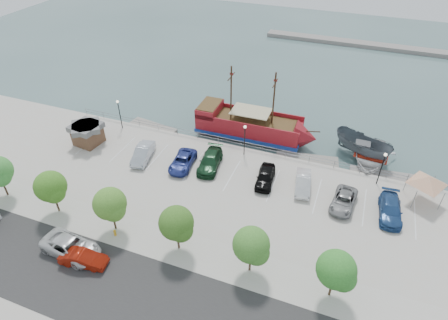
% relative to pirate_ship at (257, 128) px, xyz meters
% --- Properties ---
extents(ground, '(160.00, 160.00, 0.00)m').
position_rel_pirate_ship_xyz_m(ground, '(-0.09, -12.00, -1.77)').
color(ground, '#3A5755').
extents(street, '(100.00, 8.00, 0.04)m').
position_rel_pirate_ship_xyz_m(street, '(-0.09, -28.00, -0.76)').
color(street, '#2A2929').
rests_on(street, land_slab).
extents(sidewalk, '(100.00, 4.00, 0.05)m').
position_rel_pirate_ship_xyz_m(sidewalk, '(-0.09, -22.00, -0.75)').
color(sidewalk, '#B3AB9E').
rests_on(sidewalk, land_slab).
extents(seawall_railing, '(50.00, 0.06, 1.00)m').
position_rel_pirate_ship_xyz_m(seawall_railing, '(-0.09, -4.20, -0.24)').
color(seawall_railing, slate).
rests_on(seawall_railing, land_slab).
extents(far_shore, '(40.00, 3.00, 0.80)m').
position_rel_pirate_ship_xyz_m(far_shore, '(9.91, 43.00, -1.37)').
color(far_shore, gray).
rests_on(far_shore, ground).
extents(pirate_ship, '(16.81, 4.93, 10.56)m').
position_rel_pirate_ship_xyz_m(pirate_ship, '(0.00, 0.00, 0.00)').
color(pirate_ship, maroon).
rests_on(pirate_ship, ground).
extents(patrol_boat, '(8.27, 6.16, 3.02)m').
position_rel_pirate_ship_xyz_m(patrol_boat, '(13.75, 0.57, -0.26)').
color(patrol_boat, '#515A61').
rests_on(patrol_boat, ground).
extents(speedboat, '(6.51, 8.60, 1.68)m').
position_rel_pirate_ship_xyz_m(speedboat, '(14.96, -0.40, -0.93)').
color(speedboat, silver).
rests_on(speedboat, ground).
extents(dock_west, '(7.50, 3.13, 0.42)m').
position_rel_pirate_ship_xyz_m(dock_west, '(-14.86, -2.80, -1.56)').
color(dock_west, gray).
rests_on(dock_west, ground).
extents(dock_mid, '(8.08, 3.50, 0.45)m').
position_rel_pirate_ship_xyz_m(dock_mid, '(7.49, -2.80, -1.55)').
color(dock_mid, gray).
rests_on(dock_mid, ground).
extents(dock_east, '(7.79, 3.01, 0.43)m').
position_rel_pirate_ship_xyz_m(dock_east, '(16.66, -2.80, -1.55)').
color(dock_east, gray).
rests_on(dock_east, ground).
extents(shed, '(3.82, 3.82, 2.81)m').
position_rel_pirate_ship_xyz_m(shed, '(-20.01, -10.28, 0.73)').
color(shed, brown).
rests_on(shed, land_slab).
extents(canopy_tent, '(5.51, 5.51, 3.73)m').
position_rel_pirate_ship_xyz_m(canopy_tent, '(20.47, -6.65, 2.48)').
color(canopy_tent, slate).
rests_on(canopy_tent, land_slab).
extents(street_van, '(6.16, 3.32, 1.64)m').
position_rel_pirate_ship_xyz_m(street_van, '(-10.12, -26.03, 0.05)').
color(street_van, silver).
rests_on(street_van, street).
extents(street_sedan, '(4.51, 2.17, 1.42)m').
position_rel_pirate_ship_xyz_m(street_sedan, '(-8.26, -26.65, -0.06)').
color(street_sedan, maroon).
rests_on(street_sedan, street).
extents(fire_hydrant, '(0.27, 0.27, 0.77)m').
position_rel_pirate_ship_xyz_m(fire_hydrant, '(-7.61, -22.80, -0.35)').
color(fire_hydrant, gold).
rests_on(fire_hydrant, sidewalk).
extents(lamp_post_left, '(0.36, 0.36, 4.28)m').
position_rel_pirate_ship_xyz_m(lamp_post_left, '(-18.09, -5.50, 2.17)').
color(lamp_post_left, black).
rests_on(lamp_post_left, land_slab).
extents(lamp_post_mid, '(0.36, 0.36, 4.28)m').
position_rel_pirate_ship_xyz_m(lamp_post_mid, '(-0.09, -5.50, 2.17)').
color(lamp_post_mid, black).
rests_on(lamp_post_mid, land_slab).
extents(lamp_post_right, '(0.36, 0.36, 4.28)m').
position_rel_pirate_ship_xyz_m(lamp_post_right, '(15.91, -5.50, 2.17)').
color(lamp_post_right, black).
rests_on(lamp_post_right, land_slab).
extents(tree_b, '(3.30, 3.20, 5.00)m').
position_rel_pirate_ship_xyz_m(tree_b, '(-14.95, -22.07, 2.53)').
color(tree_b, '#473321').
rests_on(tree_b, sidewalk).
extents(tree_c, '(3.30, 3.20, 5.00)m').
position_rel_pirate_ship_xyz_m(tree_c, '(-7.95, -22.07, 2.53)').
color(tree_c, '#473321').
rests_on(tree_c, sidewalk).
extents(tree_d, '(3.30, 3.20, 5.00)m').
position_rel_pirate_ship_xyz_m(tree_d, '(-0.95, -22.07, 2.53)').
color(tree_d, '#473321').
rests_on(tree_d, sidewalk).
extents(tree_e, '(3.30, 3.20, 5.00)m').
position_rel_pirate_ship_xyz_m(tree_e, '(6.05, -22.07, 2.53)').
color(tree_e, '#473321').
rests_on(tree_e, sidewalk).
extents(tree_f, '(3.30, 3.20, 5.00)m').
position_rel_pirate_ship_xyz_m(tree_f, '(13.05, -22.07, 2.53)').
color(tree_f, '#473321').
rests_on(tree_f, sidewalk).
extents(parked_car_b, '(2.68, 5.22, 1.64)m').
position_rel_pirate_ship_xyz_m(parked_car_b, '(-11.53, -10.79, 0.05)').
color(parked_car_b, '#B2BAC3').
rests_on(parked_car_b, land_slab).
extents(parked_car_c, '(2.93, 5.37, 1.43)m').
position_rel_pirate_ship_xyz_m(parked_car_c, '(-6.27, -10.43, -0.06)').
color(parked_car_c, navy).
rests_on(parked_car_c, land_slab).
extents(parked_car_d, '(3.00, 5.84, 1.62)m').
position_rel_pirate_ship_xyz_m(parked_car_d, '(-3.13, -9.34, 0.04)').
color(parked_car_d, '#14391F').
rests_on(parked_car_d, land_slab).
extents(parked_car_e, '(2.37, 4.88, 1.61)m').
position_rel_pirate_ship_xyz_m(parked_car_e, '(3.88, -9.79, 0.03)').
color(parked_car_e, black).
rests_on(parked_car_e, land_slab).
extents(parked_car_f, '(2.39, 4.92, 1.55)m').
position_rel_pirate_ship_xyz_m(parked_car_f, '(8.09, -9.29, 0.01)').
color(parked_car_f, silver).
rests_on(parked_car_f, land_slab).
extents(parked_car_g, '(2.78, 5.14, 1.37)m').
position_rel_pirate_ship_xyz_m(parked_car_g, '(12.69, -10.59, -0.08)').
color(parked_car_g, gray).
rests_on(parked_car_g, land_slab).
extents(parked_car_h, '(2.52, 5.46, 1.54)m').
position_rel_pirate_ship_xyz_m(parked_car_h, '(17.34, -10.32, 0.00)').
color(parked_car_h, navy).
rests_on(parked_car_h, land_slab).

